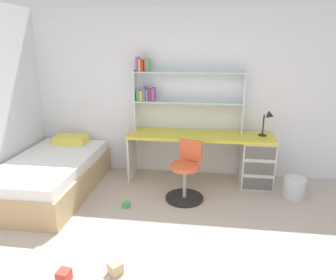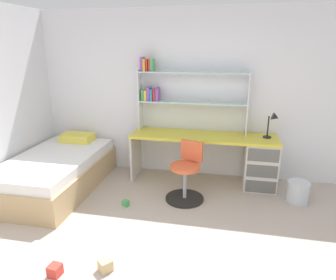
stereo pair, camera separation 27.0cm
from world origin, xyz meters
The scene contains 10 objects.
room_shell centered at (-1.30, 1.33, 1.28)m, with size 5.91×6.52×2.56m.
desk centered at (0.77, 2.45, 0.43)m, with size 2.15×0.57×0.74m.
bookshelf_hutch centered at (-0.24, 2.62, 1.38)m, with size 1.64×0.22×1.10m.
desk_lamp centered at (1.15, 2.48, 1.00)m, with size 0.20×0.17×0.38m.
swivel_chair centered at (0.02, 1.85, 0.31)m, with size 0.52×0.52×0.79m.
bed_platform centered at (-1.88, 1.79, 0.26)m, with size 1.11×1.93×0.63m.
waste_bin centered at (1.50, 2.07, 0.14)m, with size 0.29×0.29×0.29m, color silver.
toy_block_green_0 centered at (-0.72, 1.49, 0.04)m, with size 0.08×0.08×0.08m, color #479E51.
toy_block_red_1 centered at (-0.93, 0.15, 0.05)m, with size 0.11×0.11×0.11m, color red.
toy_block_natural_2 centered at (-0.51, 0.30, 0.06)m, with size 0.11×0.11×0.11m, color tan.
Camera 1 is at (0.28, -1.96, 2.03)m, focal length 32.81 mm.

